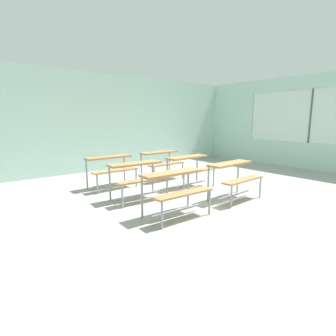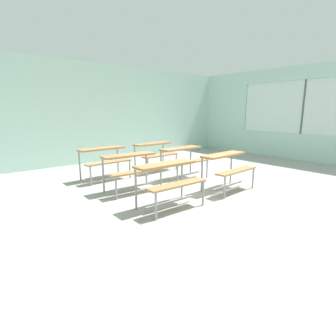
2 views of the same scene
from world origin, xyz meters
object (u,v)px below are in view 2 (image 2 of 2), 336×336
desk_bench_r2c0 (104,156)px  desk_bench_r2c1 (155,150)px  desk_bench_r0c1 (228,163)px  desk_bench_r1c0 (132,164)px  desk_bench_r1c1 (184,155)px  desk_bench_r0c0 (169,175)px

desk_bench_r2c0 → desk_bench_r2c1: 1.49m
desk_bench_r0c1 → desk_bench_r1c0: bearing=139.5°
desk_bench_r0c1 → desk_bench_r2c0: (-1.52, 2.39, 0.00)m
desk_bench_r1c1 → desk_bench_r0c0: bearing=-142.6°
desk_bench_r1c0 → desk_bench_r2c0: 1.20m
desk_bench_r1c0 → desk_bench_r2c0: bearing=92.6°
desk_bench_r0c1 → desk_bench_r1c0: (-1.53, 1.19, 0.00)m
desk_bench_r0c1 → desk_bench_r1c1: size_ratio=1.00×
desk_bench_r1c1 → desk_bench_r2c1: 1.15m
desk_bench_r0c0 → desk_bench_r1c1: size_ratio=0.99×
desk_bench_r1c0 → desk_bench_r0c0: bearing=-87.6°
desk_bench_r0c0 → desk_bench_r1c0: size_ratio=0.99×
desk_bench_r1c0 → desk_bench_r1c1: same height
desk_bench_r0c0 → desk_bench_r1c0: bearing=90.8°
desk_bench_r0c0 → desk_bench_r1c1: same height
desk_bench_r0c0 → desk_bench_r2c0: size_ratio=1.00×
desk_bench_r2c0 → desk_bench_r2c1: (1.49, -0.01, 0.00)m
desk_bench_r0c1 → desk_bench_r1c0: size_ratio=1.00×
desk_bench_r1c0 → desk_bench_r2c1: bearing=41.3°
desk_bench_r1c0 → desk_bench_r2c0: same height
desk_bench_r1c1 → desk_bench_r2c0: same height
desk_bench_r0c0 → desk_bench_r1c1: (1.48, 1.22, 0.00)m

